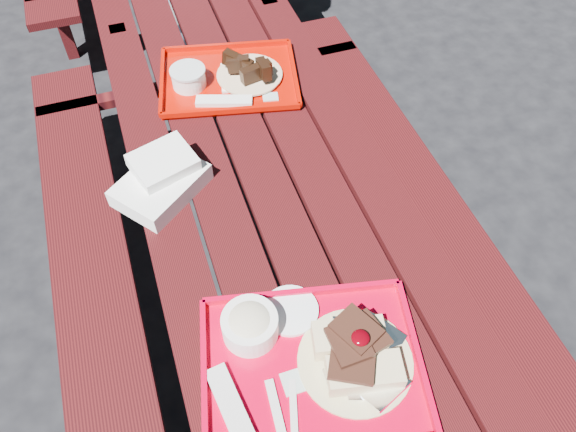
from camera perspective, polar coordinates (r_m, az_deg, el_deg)
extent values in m
plane|color=black|center=(2.24, -1.27, -10.07)|extent=(60.00, 60.00, 0.00)
cube|color=#3D0B0C|center=(1.60, -11.96, -0.72)|extent=(0.14, 2.40, 0.04)
cube|color=#3D0B0C|center=(1.61, -6.79, 0.65)|extent=(0.14, 2.40, 0.04)
cube|color=#3D0B0C|center=(1.63, -1.71, 1.99)|extent=(0.14, 2.40, 0.04)
cube|color=#3D0B0C|center=(1.66, 3.21, 3.28)|extent=(0.14, 2.40, 0.04)
cube|color=#3D0B0C|center=(1.71, 7.92, 4.48)|extent=(0.14, 2.40, 0.04)
cube|color=#3D0B0C|center=(1.87, -18.84, -8.49)|extent=(0.25, 2.40, 0.04)
cube|color=#3D0B0C|center=(2.57, -19.83, 4.81)|extent=(0.06, 0.06, 0.42)
cube|color=#3D0B0C|center=(2.04, 14.16, 0.59)|extent=(0.25, 2.40, 0.04)
cube|color=#3D0B0C|center=(2.70, 4.91, 10.94)|extent=(0.06, 0.06, 0.42)
cube|color=#3D0B0C|center=(2.54, -14.98, 10.86)|extent=(0.06, 0.06, 0.75)
cube|color=#3D0B0C|center=(2.61, -1.74, 14.04)|extent=(0.06, 0.06, 0.75)
cube|color=#3D0B0C|center=(2.52, -8.46, 13.51)|extent=(1.40, 0.06, 0.04)
cube|color=#3D0B0C|center=(3.47, -21.94, 17.67)|extent=(0.06, 0.06, 0.42)
cube|color=red|center=(1.33, 2.44, -15.10)|extent=(0.56, 0.47, 0.01)
cube|color=red|center=(1.40, 1.40, -7.76)|extent=(0.48, 0.12, 0.02)
cube|color=red|center=(1.36, 12.98, -13.43)|extent=(0.10, 0.37, 0.02)
cube|color=red|center=(1.32, -8.50, -15.76)|extent=(0.10, 0.37, 0.02)
cylinder|color=#CABE88|center=(1.33, 6.83, -14.41)|extent=(0.27, 0.27, 0.01)
cube|color=beige|center=(1.29, 7.78, -15.49)|extent=(0.18, 0.11, 0.05)
cube|color=beige|center=(1.32, 6.21, -12.17)|extent=(0.18, 0.11, 0.05)
ellipsoid|color=#470006|center=(1.21, 7.44, -11.90)|extent=(0.04, 0.04, 0.02)
cylinder|color=white|center=(1.33, -3.88, -11.07)|extent=(0.13, 0.13, 0.07)
ellipsoid|color=beige|center=(1.31, -3.93, -10.67)|extent=(0.11, 0.11, 0.05)
cylinder|color=white|center=(1.38, 0.24, -9.57)|extent=(0.14, 0.14, 0.01)
cube|color=silver|center=(1.28, -5.56, -19.24)|extent=(0.08, 0.23, 0.02)
cube|color=silver|center=(1.28, -1.01, -19.90)|extent=(0.03, 0.18, 0.01)
cube|color=silver|center=(1.28, 0.62, -20.22)|extent=(0.07, 0.18, 0.01)
cube|color=silver|center=(1.31, 0.65, -16.50)|extent=(0.06, 0.06, 0.00)
cube|color=#B10C01|center=(1.98, -6.01, 13.58)|extent=(0.51, 0.44, 0.01)
cube|color=#B10C01|center=(2.11, -6.26, 16.80)|extent=(0.44, 0.11, 0.02)
cube|color=#B10C01|center=(1.84, -5.82, 10.61)|extent=(0.44, 0.11, 0.02)
cube|color=#B10C01|center=(1.98, 0.63, 14.43)|extent=(0.09, 0.34, 0.02)
cube|color=#B10C01|center=(1.99, -12.67, 13.24)|extent=(0.09, 0.34, 0.02)
cube|color=white|center=(1.97, -4.52, 13.94)|extent=(0.18, 0.18, 0.01)
cylinder|color=beige|center=(1.97, -3.93, 14.15)|extent=(0.22, 0.22, 0.01)
cylinder|color=white|center=(1.95, -10.06, 13.60)|extent=(0.11, 0.11, 0.06)
cylinder|color=silver|center=(1.93, -10.19, 14.34)|extent=(0.12, 0.12, 0.01)
cube|color=white|center=(1.88, -6.52, 11.54)|extent=(0.19, 0.10, 0.02)
cube|color=silver|center=(1.89, -1.80, 12.01)|extent=(0.06, 0.05, 0.00)
cube|color=white|center=(1.64, -12.78, 3.08)|extent=(0.30, 0.29, 0.06)
cube|color=white|center=(1.62, -12.55, 5.29)|extent=(0.20, 0.18, 0.04)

